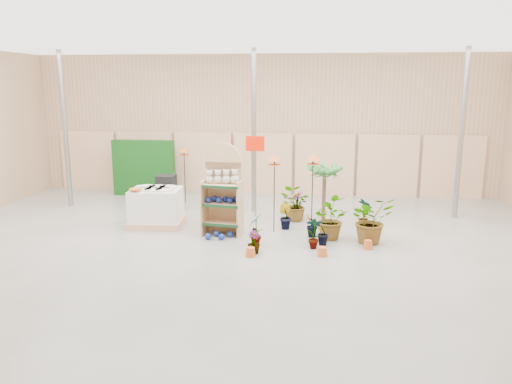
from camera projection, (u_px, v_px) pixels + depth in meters
room at (240, 145)px, 11.23m from camera, size 15.20×12.10×4.70m
display_shelf at (223, 193)px, 11.95m from camera, size 0.98×0.69×2.19m
teddy_bears at (223, 178)px, 11.77m from camera, size 0.81×0.21×0.35m
gazing_balls_shelf at (222, 200)px, 11.86m from camera, size 0.80×0.27×0.15m
gazing_balls_floor at (219, 235)px, 11.70m from camera, size 0.63×0.39×0.15m
pallet_stack at (156, 207)px, 12.70m from camera, size 1.41×1.20×0.99m
charcoal_planters at (167, 192)px, 14.35m from camera, size 0.50×0.50×1.00m
trellis_stock at (144, 168)px, 16.12m from camera, size 2.00×0.30×1.80m
offer_sign at (255, 160)px, 13.37m from camera, size 0.50×0.08×2.20m
bird_table_front at (274, 160)px, 11.86m from camera, size 0.34×0.34×1.91m
bird_table_right at (313, 160)px, 11.90m from camera, size 0.34×0.34×1.91m
bird_table_back at (184, 151)px, 14.97m from camera, size 0.34×0.34×1.70m
palm at (325, 170)px, 12.87m from camera, size 0.70×0.70×1.62m
potted_plant_0 at (256, 229)px, 11.16m from camera, size 0.31×0.42×0.76m
potted_plant_1 at (311, 225)px, 11.75m from camera, size 0.39×0.41×0.58m
potted_plant_2 at (328, 218)px, 11.61m from camera, size 1.03×1.09×0.97m
potted_plant_4 at (364, 213)px, 12.52m from camera, size 0.47×0.49×0.77m
potted_plant_5 at (285, 216)px, 12.44m from camera, size 0.45×0.45×0.65m
potted_plant_6 at (293, 205)px, 13.15m from camera, size 0.93×0.85×0.87m
potted_plant_7 at (254, 242)px, 10.63m from camera, size 0.38×0.38×0.49m
potted_plant_8 at (314, 233)px, 10.92m from camera, size 0.38×0.26×0.72m
potted_plant_9 at (322, 233)px, 11.15m from camera, size 0.40×0.40×0.57m
potted_plant_10 at (371, 220)px, 11.30m from camera, size 1.22×1.14×1.09m
potted_plant_11 at (297, 205)px, 13.34m from camera, size 0.51×0.51×0.76m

